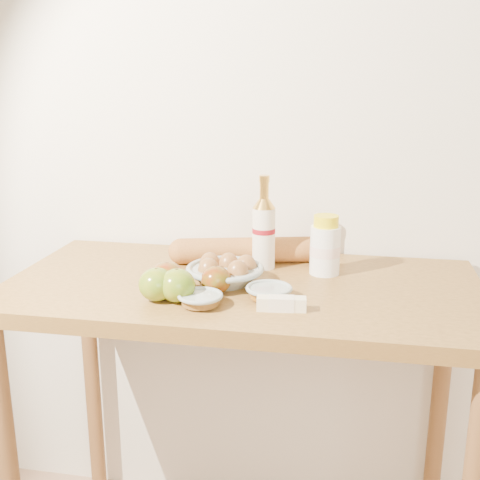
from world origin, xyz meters
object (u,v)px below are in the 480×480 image
(bourbon_bottle, at_px, (264,231))
(baguette, at_px, (245,250))
(table, at_px, (242,327))
(cream_bottle, at_px, (325,247))
(egg_bowl, at_px, (225,272))

(bourbon_bottle, height_order, baguette, bourbon_bottle)
(table, relative_size, cream_bottle, 7.60)
(bourbon_bottle, relative_size, egg_bowl, 1.23)
(egg_bowl, bearing_deg, table, 14.00)
(egg_bowl, height_order, baguette, baguette)
(bourbon_bottle, xyz_separation_m, egg_bowl, (-0.08, -0.14, -0.07))
(table, relative_size, bourbon_bottle, 4.72)
(egg_bowl, bearing_deg, baguette, 83.60)
(egg_bowl, xyz_separation_m, baguette, (0.02, 0.18, 0.01))
(bourbon_bottle, height_order, egg_bowl, bourbon_bottle)
(baguette, bearing_deg, table, -96.74)
(cream_bottle, bearing_deg, bourbon_bottle, 154.76)
(cream_bottle, relative_size, baguette, 0.36)
(table, relative_size, egg_bowl, 5.82)
(table, distance_m, bourbon_bottle, 0.26)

